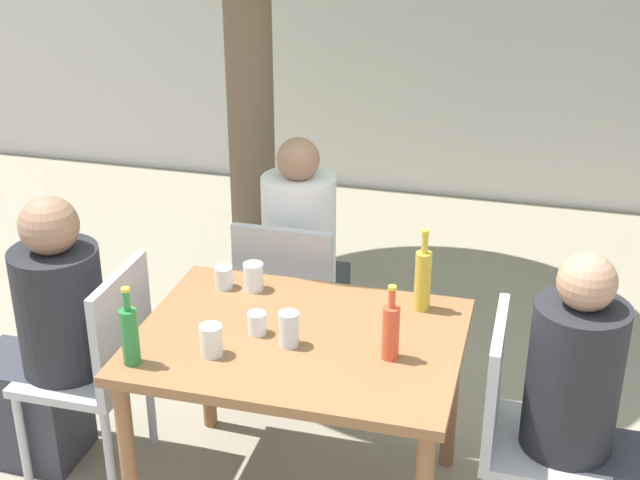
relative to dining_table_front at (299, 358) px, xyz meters
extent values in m
cylinder|color=brown|center=(-0.70, 1.52, 0.33)|extent=(0.24, 0.24, 1.98)
cube|color=brown|center=(0.00, 0.00, 0.08)|extent=(1.18, 0.88, 0.04)
cylinder|color=brown|center=(-0.53, -0.38, -0.30)|extent=(0.06, 0.06, 0.72)
cylinder|color=brown|center=(-0.53, 0.38, -0.30)|extent=(0.06, 0.06, 0.72)
cylinder|color=brown|center=(0.53, 0.38, -0.30)|extent=(0.06, 0.06, 0.72)
cube|color=#B2B2B7|center=(-0.91, 0.00, -0.21)|extent=(0.44, 0.44, 0.04)
cube|color=#B2B2B7|center=(-0.71, 0.00, 0.03)|extent=(0.04, 0.44, 0.45)
cylinder|color=#B2B2B7|center=(-1.10, 0.19, -0.45)|extent=(0.04, 0.04, 0.43)
cylinder|color=#B2B2B7|center=(-1.10, -0.19, -0.45)|extent=(0.04, 0.04, 0.43)
cylinder|color=#B2B2B7|center=(-0.72, 0.19, -0.45)|extent=(0.04, 0.04, 0.43)
cylinder|color=#B2B2B7|center=(-0.72, -0.19, -0.45)|extent=(0.04, 0.04, 0.43)
cube|color=#B2B2B7|center=(0.91, 0.00, -0.21)|extent=(0.44, 0.44, 0.04)
cube|color=#B2B2B7|center=(0.71, 0.00, 0.03)|extent=(0.04, 0.44, 0.45)
cylinder|color=#B2B2B7|center=(1.10, 0.19, -0.45)|extent=(0.04, 0.04, 0.43)
cylinder|color=#B2B2B7|center=(0.72, 0.19, -0.45)|extent=(0.04, 0.04, 0.43)
cube|color=#B2B2B7|center=(-0.24, 0.76, -0.21)|extent=(0.44, 0.44, 0.04)
cube|color=#B2B2B7|center=(-0.24, 0.56, 0.03)|extent=(0.44, 0.04, 0.45)
cylinder|color=#B2B2B7|center=(-0.05, 0.95, -0.45)|extent=(0.04, 0.04, 0.43)
cylinder|color=#B2B2B7|center=(-0.43, 0.95, -0.45)|extent=(0.04, 0.04, 0.43)
cylinder|color=#B2B2B7|center=(-0.05, 0.57, -0.45)|extent=(0.04, 0.04, 0.43)
cylinder|color=#B2B2B7|center=(-0.43, 0.57, -0.45)|extent=(0.04, 0.04, 0.43)
cube|color=#383842|center=(-1.17, 0.00, -0.43)|extent=(0.40, 0.31, 0.47)
cylinder|color=#232328|center=(-0.97, 0.00, 0.06)|extent=(0.34, 0.34, 0.52)
sphere|color=#936B51|center=(-0.97, 0.00, 0.42)|extent=(0.23, 0.23, 0.23)
cylinder|color=#232328|center=(0.97, 0.00, 0.08)|extent=(0.32, 0.32, 0.55)
sphere|color=tan|center=(0.97, 0.00, 0.44)|extent=(0.20, 0.20, 0.20)
cube|color=#383842|center=(-0.24, 1.02, -0.43)|extent=(0.30, 0.40, 0.47)
cylinder|color=white|center=(-0.24, 0.82, 0.10)|extent=(0.33, 0.33, 0.58)
sphere|color=#936B51|center=(-0.24, 0.82, 0.47)|extent=(0.19, 0.19, 0.19)
cylinder|color=gold|center=(0.40, 0.32, 0.21)|extent=(0.06, 0.06, 0.24)
cylinder|color=gold|center=(0.40, 0.32, 0.37)|extent=(0.03, 0.03, 0.08)
cylinder|color=gold|center=(0.40, 0.32, 0.42)|extent=(0.03, 0.03, 0.01)
cylinder|color=#287A38|center=(-0.50, -0.32, 0.20)|extent=(0.06, 0.06, 0.21)
cylinder|color=#287A38|center=(-0.50, -0.32, 0.34)|extent=(0.02, 0.02, 0.07)
cylinder|color=gold|center=(-0.50, -0.32, 0.38)|extent=(0.03, 0.03, 0.01)
cylinder|color=#DB4C2D|center=(0.35, -0.06, 0.20)|extent=(0.06, 0.06, 0.20)
cylinder|color=#DB4C2D|center=(0.35, -0.06, 0.33)|extent=(0.02, 0.02, 0.07)
cylinder|color=gold|center=(0.35, -0.06, 0.37)|extent=(0.03, 0.03, 0.01)
cylinder|color=silver|center=(-0.26, -0.20, 0.15)|extent=(0.08, 0.08, 0.11)
cylinder|color=silver|center=(-0.02, -0.07, 0.16)|extent=(0.07, 0.07, 0.13)
cylinder|color=silver|center=(-0.40, 0.29, 0.14)|extent=(0.07, 0.07, 0.09)
cylinder|color=white|center=(-0.15, -0.02, 0.14)|extent=(0.07, 0.07, 0.08)
cylinder|color=white|center=(-0.28, 0.30, 0.15)|extent=(0.08, 0.08, 0.11)
camera|label=1|loc=(0.79, -2.68, 1.76)|focal=50.00mm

